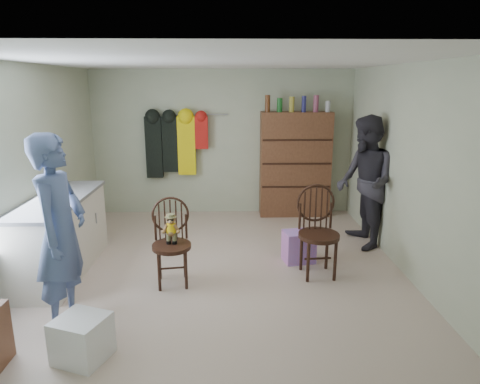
{
  "coord_description": "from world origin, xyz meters",
  "views": [
    {
      "loc": [
        0.13,
        -4.96,
        2.27
      ],
      "look_at": [
        0.25,
        0.2,
        0.95
      ],
      "focal_mm": 32.0,
      "sensor_mm": 36.0,
      "label": 1
    }
  ],
  "objects_px": {
    "counter": "(60,235)",
    "chair_far": "(318,228)",
    "chair_front": "(171,237)",
    "dresser": "(295,164)"
  },
  "relations": [
    {
      "from": "counter",
      "to": "chair_front",
      "type": "height_order",
      "value": "chair_front"
    },
    {
      "from": "chair_far",
      "to": "dresser",
      "type": "xyz_separation_m",
      "value": [
        0.08,
        2.42,
        0.33
      ]
    },
    {
      "from": "dresser",
      "to": "chair_far",
      "type": "bearing_deg",
      "value": -91.78
    },
    {
      "from": "chair_front",
      "to": "dresser",
      "type": "distance_m",
      "value": 3.21
    },
    {
      "from": "counter",
      "to": "chair_front",
      "type": "bearing_deg",
      "value": -13.34
    },
    {
      "from": "chair_far",
      "to": "dresser",
      "type": "bearing_deg",
      "value": 83.82
    },
    {
      "from": "counter",
      "to": "dresser",
      "type": "height_order",
      "value": "dresser"
    },
    {
      "from": "counter",
      "to": "chair_far",
      "type": "relative_size",
      "value": 1.7
    },
    {
      "from": "counter",
      "to": "dresser",
      "type": "bearing_deg",
      "value": 35.69
    },
    {
      "from": "chair_far",
      "to": "chair_front",
      "type": "bearing_deg",
      "value": -177.5
    }
  ]
}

